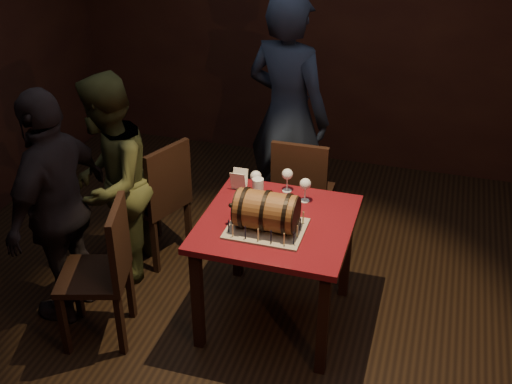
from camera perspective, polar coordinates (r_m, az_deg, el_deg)
room_shell at (r=3.48m, az=0.45°, el=5.97°), size 5.04×5.04×2.80m
pub_table at (r=3.90m, az=1.85°, el=-3.92°), size 0.90×0.90×0.75m
cake_board at (r=3.76m, az=0.92°, el=-3.26°), size 0.45×0.35×0.01m
barrel_cake at (r=3.69m, az=0.93°, el=-1.69°), size 0.41×0.24×0.24m
birthday_candles at (r=3.73m, az=0.92°, el=-2.66°), size 0.40×0.30×0.09m
wine_glass_left at (r=4.07m, az=-0.01°, el=1.32°), size 0.07×0.07×0.16m
wine_glass_mid at (r=4.10m, az=2.80°, el=1.50°), size 0.07×0.07×0.16m
wine_glass_right at (r=3.99m, az=4.41°, el=0.63°), size 0.07×0.07×0.16m
pint_of_ale at (r=4.01m, az=0.18°, el=0.18°), size 0.07×0.07×0.15m
menu_card at (r=4.14m, az=-1.52°, el=1.06°), size 0.10×0.05×0.13m
chair_back at (r=4.63m, az=4.06°, el=0.15°), size 0.40×0.40×0.93m
chair_left_rear at (r=4.60m, az=-8.50°, el=-0.33°), size 0.52×0.52×0.93m
chair_left_front at (r=3.95m, az=-13.24°, el=-6.47°), size 0.50×0.50×0.93m
person_back at (r=4.82m, az=2.83°, el=6.76°), size 0.78×0.63×1.86m
person_left_rear at (r=4.37m, az=-12.85°, el=0.81°), size 0.68×0.81×1.49m
person_left_front at (r=4.10m, az=-17.15°, el=-1.33°), size 0.43×0.93×1.55m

